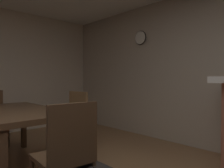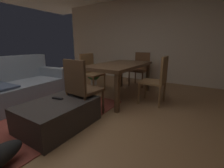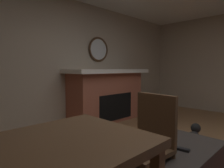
{
  "view_description": "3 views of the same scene",
  "coord_description": "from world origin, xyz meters",
  "views": [
    {
      "loc": [
        -1.06,
        0.66,
        1.12
      ],
      "look_at": [
        0.2,
        -0.53,
        1.08
      ],
      "focal_mm": 34.31,
      "sensor_mm": 36.0,
      "label": 1
    },
    {
      "loc": [
        -1.16,
        -1.92,
        1.13
      ],
      "look_at": [
        0.48,
        -0.89,
        0.64
      ],
      "focal_mm": 24.44,
      "sensor_mm": 36.0,
      "label": 2
    },
    {
      "loc": [
        2.0,
        0.71,
        1.17
      ],
      "look_at": [
        0.61,
        -0.69,
        1.01
      ],
      "focal_mm": 31.06,
      "sensor_mm": 36.0,
      "label": 3
    }
  ],
  "objects": [
    {
      "name": "small_dog",
      "position": [
        -0.77,
        -0.42,
        0.16
      ],
      "size": [
        0.6,
        0.29,
        0.28
      ],
      "color": "black",
      "rests_on": "ground"
    },
    {
      "name": "tv_remote",
      "position": [
        0.21,
        -0.13,
        0.38
      ],
      "size": [
        0.08,
        0.17,
        0.02
      ],
      "primitive_type": "cube",
      "rotation": [
        0.0,
        0.0,
        0.16
      ],
      "color": "black",
      "rests_on": "ottoman_coffee_table"
    },
    {
      "name": "ottoman_coffee_table",
      "position": [
        0.13,
        -0.23,
        0.18
      ],
      "size": [
        1.02,
        0.73,
        0.37
      ],
      "primitive_type": "cube",
      "color": "#2D2826",
      "rests_on": "ground"
    },
    {
      "name": "wall_back_fireplace_side",
      "position": [
        0.0,
        -2.79,
        1.29
      ],
      "size": [
        7.82,
        0.12,
        2.57
      ],
      "primitive_type": "cube",
      "color": "#B7A893",
      "rests_on": "ground"
    },
    {
      "name": "round_wall_mirror",
      "position": [
        -0.95,
        -2.7,
        1.61
      ],
      "size": [
        0.57,
        0.05,
        0.57
      ],
      "color": "#4C331E"
    },
    {
      "name": "dining_chair_west",
      "position": [
        0.51,
        -0.3,
        0.52
      ],
      "size": [
        0.47,
        0.47,
        0.93
      ],
      "color": "#513823",
      "rests_on": "ground"
    },
    {
      "name": "fireplace",
      "position": [
        -0.95,
        -2.42,
        0.58
      ],
      "size": [
        1.98,
        0.76,
        1.16
      ],
      "color": "#9E5642",
      "rests_on": "ground"
    }
  ]
}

